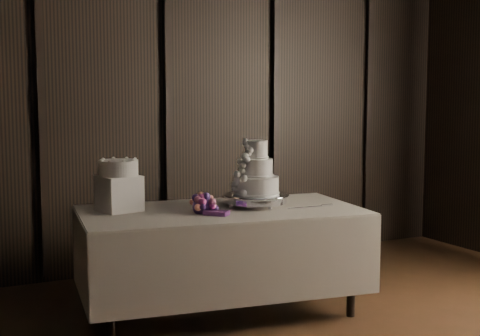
% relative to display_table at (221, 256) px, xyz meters
% --- Properties ---
extents(room, '(6.08, 7.08, 3.08)m').
position_rel_display_table_xyz_m(room, '(0.11, -2.13, 1.08)').
color(room, black).
rests_on(room, ground).
extents(display_table, '(2.11, 1.30, 0.76)m').
position_rel_display_table_xyz_m(display_table, '(0.00, 0.00, 0.00)').
color(display_table, silver).
rests_on(display_table, ground).
extents(cake_stand, '(0.51, 0.51, 0.09)m').
position_rel_display_table_xyz_m(cake_stand, '(0.28, -0.00, 0.39)').
color(cake_stand, silver).
rests_on(cake_stand, display_table).
extents(wedding_cake, '(0.37, 0.33, 0.39)m').
position_rel_display_table_xyz_m(wedding_cake, '(0.25, -0.02, 0.59)').
color(wedding_cake, white).
rests_on(wedding_cake, cake_stand).
extents(bouquet, '(0.45, 0.45, 0.17)m').
position_rel_display_table_xyz_m(bouquet, '(-0.18, -0.08, 0.40)').
color(bouquet, '#B75275').
rests_on(bouquet, display_table).
extents(box_pedestal, '(0.31, 0.31, 0.25)m').
position_rel_display_table_xyz_m(box_pedestal, '(-0.67, 0.26, 0.47)').
color(box_pedestal, white).
rests_on(box_pedestal, display_table).
extents(small_cake, '(0.30, 0.30, 0.11)m').
position_rel_display_table_xyz_m(small_cake, '(-0.67, 0.26, 0.65)').
color(small_cake, white).
rests_on(small_cake, box_pedestal).
extents(cake_knife, '(0.37, 0.04, 0.01)m').
position_rel_display_table_xyz_m(cake_knife, '(0.56, -0.23, 0.35)').
color(cake_knife, silver).
rests_on(cake_knife, display_table).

